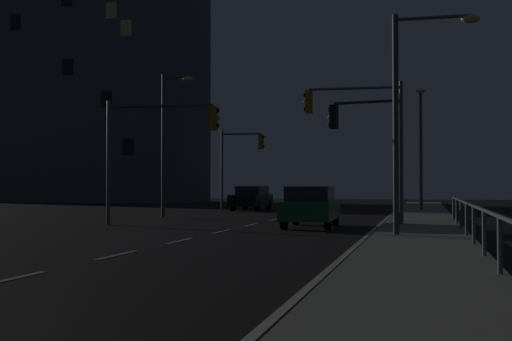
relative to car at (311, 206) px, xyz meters
name	(u,v)px	position (x,y,z in m)	size (l,w,h in m)	color
ground_plane	(226,231)	(-2.64, -2.41, -0.82)	(112.00, 112.00, 0.00)	black
sidewalk_right	(422,232)	(4.10, -2.41, -0.75)	(2.87, 77.00, 0.14)	#9E937F
lane_markings_center	(251,225)	(-2.64, 1.09, -0.82)	(0.14, 50.00, 0.01)	silver
lane_edge_line	(380,224)	(2.42, 2.59, -0.82)	(0.14, 53.00, 0.01)	silver
car	(311,206)	(0.00, 0.00, 0.00)	(1.97, 4.46, 1.57)	#14592D
car_oncoming	(252,198)	(-6.61, 16.15, 0.00)	(1.90, 4.43, 1.57)	black
traffic_light_far_left	(368,134)	(2.09, 0.89, 2.77)	(2.91, 0.64, 4.95)	#4C4C51
traffic_light_far_center	(158,136)	(-6.18, -0.22, 2.79)	(4.66, 0.73, 5.05)	#4C4C51
traffic_light_overhead_east	(359,123)	(1.57, 2.82, 3.39)	(4.14, 0.50, 5.79)	#4C4C51
traffic_light_far_right	(240,155)	(-7.35, 16.11, 2.80)	(2.92, 0.40, 5.21)	#4C4C51
street_lamp_corner	(421,137)	(4.02, 15.69, 3.68)	(0.56, 2.43, 7.17)	#4C4C51
street_lamp_median	(168,132)	(-8.26, 5.95, 3.48)	(1.60, 0.47, 7.21)	#38383D
street_lamp_across_street	(411,98)	(3.82, -4.66, 3.38)	(2.54, 0.36, 6.61)	#38383D
barrier_fence	(478,217)	(5.39, -8.85, 0.06)	(0.09, 26.21, 0.98)	#59595E
building_distant	(86,54)	(-28.65, 34.50, 14.00)	(23.27, 9.17, 29.65)	#4C515B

